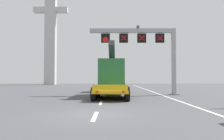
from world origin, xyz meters
TOP-DOWN VIEW (x-y plane):
  - ground at (0.00, 0.00)m, footprint 112.00×112.00m
  - lane_markings at (0.12, 15.96)m, footprint 0.20×46.52m
  - edge_line_right at (6.20, 12.00)m, footprint 0.20×63.00m
  - overhead_lane_gantry at (4.54, 12.48)m, footprint 9.53×0.90m
  - heavy_haul_truck_yellow at (1.03, 13.44)m, footprint 3.37×14.12m
  - bridge_pylon_distant at (-15.38, 46.33)m, footprint 9.00×2.00m

SIDE VIEW (x-z plane):
  - ground at x=0.00m, z-range 0.00..0.00m
  - edge_line_right at x=6.20m, z-range 0.00..0.01m
  - lane_markings at x=0.12m, z-range 0.00..0.01m
  - heavy_haul_truck_yellow at x=1.03m, z-range -0.66..4.64m
  - overhead_lane_gantry at x=4.54m, z-range 1.93..9.41m
  - bridge_pylon_distant at x=-15.38m, z-range 0.39..32.44m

